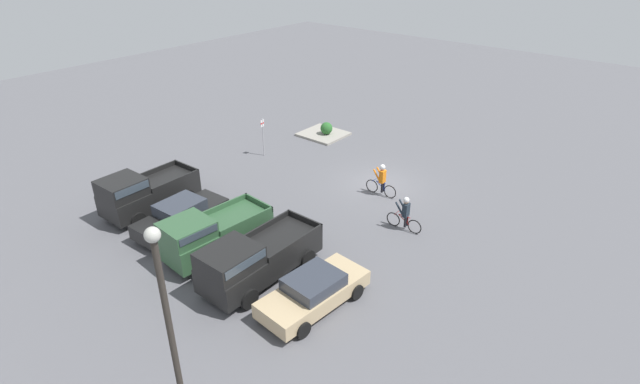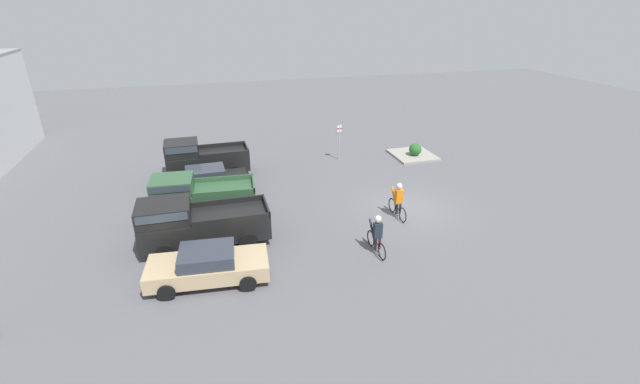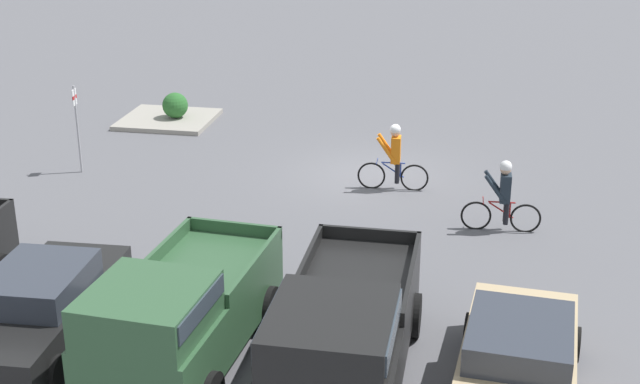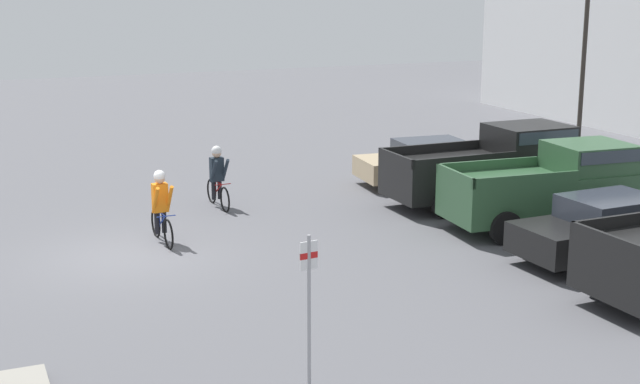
{
  "view_description": "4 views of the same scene",
  "coord_description": "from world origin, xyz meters",
  "px_view_note": "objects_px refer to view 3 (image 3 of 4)",
  "views": [
    {
      "loc": [
        -13.43,
        21.52,
        12.79
      ],
      "look_at": [
        0.55,
        4.6,
        1.2
      ],
      "focal_mm": 28.0,
      "sensor_mm": 36.0,
      "label": 1
    },
    {
      "loc": [
        -18.01,
        9.69,
        9.88
      ],
      "look_at": [
        0.55,
        4.6,
        1.2
      ],
      "focal_mm": 24.0,
      "sensor_mm": 36.0,
      "label": 2
    },
    {
      "loc": [
        -2.92,
        23.01,
        8.43
      ],
      "look_at": [
        0.55,
        4.6,
        1.2
      ],
      "focal_mm": 50.0,
      "sensor_mm": 36.0,
      "label": 3
    },
    {
      "loc": [
        19.9,
        -3.68,
        6.24
      ],
      "look_at": [
        0.55,
        4.6,
        1.2
      ],
      "focal_mm": 50.0,
      "sensor_mm": 36.0,
      "label": 4
    }
  ],
  "objects_px": {
    "fire_lane_sign": "(77,121)",
    "shrub": "(175,105)",
    "pickup_truck_1": "(179,314)",
    "cyclist_0": "(394,156)",
    "pickup_truck_0": "(344,333)",
    "sedan_0": "(518,361)",
    "sedan_1": "(41,306)",
    "cyclist_1": "(503,194)"
  },
  "relations": [
    {
      "from": "pickup_truck_1",
      "to": "cyclist_0",
      "type": "relative_size",
      "value": 2.65
    },
    {
      "from": "pickup_truck_0",
      "to": "cyclist_1",
      "type": "xyz_separation_m",
      "value": [
        -2.58,
        -7.35,
        -0.22
      ]
    },
    {
      "from": "sedan_1",
      "to": "cyclist_0",
      "type": "xyz_separation_m",
      "value": [
        -5.38,
        -9.03,
        0.18
      ]
    },
    {
      "from": "pickup_truck_1",
      "to": "cyclist_0",
      "type": "distance_m",
      "value": 9.84
    },
    {
      "from": "sedan_1",
      "to": "cyclist_0",
      "type": "distance_m",
      "value": 10.52
    },
    {
      "from": "sedan_0",
      "to": "fire_lane_sign",
      "type": "distance_m",
      "value": 14.76
    },
    {
      "from": "fire_lane_sign",
      "to": "shrub",
      "type": "distance_m",
      "value": 5.32
    },
    {
      "from": "cyclist_0",
      "to": "cyclist_1",
      "type": "distance_m",
      "value": 3.6
    },
    {
      "from": "shrub",
      "to": "cyclist_1",
      "type": "bearing_deg",
      "value": 145.91
    },
    {
      "from": "pickup_truck_0",
      "to": "sedan_1",
      "type": "relative_size",
      "value": 1.17
    },
    {
      "from": "pickup_truck_1",
      "to": "sedan_0",
      "type": "bearing_deg",
      "value": -177.29
    },
    {
      "from": "pickup_truck_1",
      "to": "shrub",
      "type": "relative_size",
      "value": 5.93
    },
    {
      "from": "pickup_truck_0",
      "to": "pickup_truck_1",
      "type": "relative_size",
      "value": 1.09
    },
    {
      "from": "pickup_truck_0",
      "to": "fire_lane_sign",
      "type": "bearing_deg",
      "value": -46.3
    },
    {
      "from": "sedan_0",
      "to": "fire_lane_sign",
      "type": "bearing_deg",
      "value": -37.34
    },
    {
      "from": "pickup_truck_1",
      "to": "cyclist_1",
      "type": "bearing_deg",
      "value": -126.82
    },
    {
      "from": "cyclist_1",
      "to": "shrub",
      "type": "height_order",
      "value": "cyclist_1"
    },
    {
      "from": "sedan_0",
      "to": "pickup_truck_0",
      "type": "relative_size",
      "value": 0.86
    },
    {
      "from": "pickup_truck_0",
      "to": "cyclist_1",
      "type": "bearing_deg",
      "value": -109.35
    },
    {
      "from": "pickup_truck_0",
      "to": "cyclist_1",
      "type": "distance_m",
      "value": 7.79
    },
    {
      "from": "sedan_1",
      "to": "cyclist_1",
      "type": "xyz_separation_m",
      "value": [
        -8.18,
        -6.77,
        0.16
      ]
    },
    {
      "from": "sedan_0",
      "to": "cyclist_0",
      "type": "distance_m",
      "value": 9.7
    },
    {
      "from": "sedan_1",
      "to": "shrub",
      "type": "bearing_deg",
      "value": -80.36
    },
    {
      "from": "cyclist_1",
      "to": "cyclist_0",
      "type": "bearing_deg",
      "value": -38.93
    },
    {
      "from": "sedan_1",
      "to": "cyclist_1",
      "type": "bearing_deg",
      "value": -140.39
    },
    {
      "from": "sedan_0",
      "to": "pickup_truck_0",
      "type": "distance_m",
      "value": 2.86
    },
    {
      "from": "sedan_0",
      "to": "pickup_truck_1",
      "type": "distance_m",
      "value": 5.65
    },
    {
      "from": "sedan_1",
      "to": "sedan_0",
      "type": "bearing_deg",
      "value": 178.73
    },
    {
      "from": "sedan_1",
      "to": "pickup_truck_0",
      "type": "bearing_deg",
      "value": 174.08
    },
    {
      "from": "sedan_0",
      "to": "pickup_truck_0",
      "type": "bearing_deg",
      "value": 8.0
    },
    {
      "from": "cyclist_1",
      "to": "sedan_0",
      "type": "bearing_deg",
      "value": 91.79
    },
    {
      "from": "fire_lane_sign",
      "to": "sedan_0",
      "type": "bearing_deg",
      "value": 142.66
    },
    {
      "from": "sedan_1",
      "to": "cyclist_1",
      "type": "height_order",
      "value": "cyclist_1"
    },
    {
      "from": "fire_lane_sign",
      "to": "shrub",
      "type": "xyz_separation_m",
      "value": [
        -0.96,
        -5.15,
        -0.92
      ]
    },
    {
      "from": "sedan_1",
      "to": "cyclist_0",
      "type": "height_order",
      "value": "cyclist_0"
    },
    {
      "from": "pickup_truck_1",
      "to": "sedan_1",
      "type": "bearing_deg",
      "value": -9.28
    },
    {
      "from": "fire_lane_sign",
      "to": "pickup_truck_0",
      "type": "bearing_deg",
      "value": 133.7
    },
    {
      "from": "fire_lane_sign",
      "to": "shrub",
      "type": "relative_size",
      "value": 2.95
    },
    {
      "from": "pickup_truck_1",
      "to": "shrub",
      "type": "height_order",
      "value": "pickup_truck_1"
    },
    {
      "from": "sedan_0",
      "to": "shrub",
      "type": "bearing_deg",
      "value": -52.63
    },
    {
      "from": "pickup_truck_1",
      "to": "cyclist_1",
      "type": "relative_size",
      "value": 2.66
    },
    {
      "from": "sedan_1",
      "to": "cyclist_1",
      "type": "relative_size",
      "value": 2.47
    }
  ]
}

